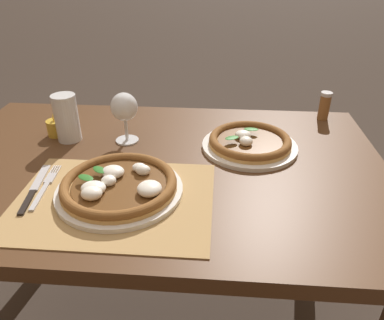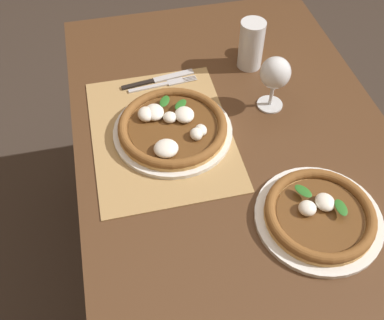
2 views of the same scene
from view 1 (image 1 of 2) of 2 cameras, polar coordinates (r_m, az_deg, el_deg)
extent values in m
cube|color=#4C301C|center=(1.06, -5.42, -1.31)|extent=(1.28, 0.82, 0.04)
cube|color=#4C301C|center=(1.71, -22.32, -5.00)|extent=(0.07, 0.07, 0.70)
cube|color=#4C301C|center=(1.59, 18.55, -7.00)|extent=(0.07, 0.07, 0.70)
cube|color=#A88451|center=(0.91, -11.79, -5.93)|extent=(0.47, 0.36, 0.00)
cylinder|color=silver|center=(0.93, -10.95, -4.54)|extent=(0.31, 0.31, 0.01)
cylinder|color=tan|center=(0.92, -11.01, -3.98)|extent=(0.28, 0.28, 0.01)
torus|color=brown|center=(0.92, -11.07, -3.47)|extent=(0.28, 0.28, 0.02)
cylinder|color=brown|center=(0.92, -11.05, -3.64)|extent=(0.23, 0.23, 0.00)
ellipsoid|color=white|center=(0.92, -12.58, -3.09)|extent=(0.04, 0.03, 0.02)
ellipsoid|color=white|center=(0.94, -7.47, -1.53)|extent=(0.04, 0.03, 0.03)
ellipsoid|color=white|center=(0.87, -6.50, -4.35)|extent=(0.06, 0.06, 0.03)
ellipsoid|color=white|center=(0.88, -15.05, -4.93)|extent=(0.05, 0.04, 0.03)
ellipsoid|color=white|center=(0.96, -8.03, -1.14)|extent=(0.04, 0.03, 0.02)
ellipsoid|color=white|center=(0.90, -14.80, -4.16)|extent=(0.06, 0.05, 0.03)
ellipsoid|color=white|center=(0.95, -11.98, -1.77)|extent=(0.06, 0.05, 0.03)
ellipsoid|color=#286B23|center=(0.93, -15.89, -2.59)|extent=(0.05, 0.04, 0.00)
ellipsoid|color=#286B23|center=(0.95, -13.94, -1.43)|extent=(0.05, 0.05, 0.00)
cylinder|color=silver|center=(1.13, 8.75, 2.10)|extent=(0.28, 0.28, 0.01)
cylinder|color=tan|center=(1.12, 8.79, 2.60)|extent=(0.24, 0.24, 0.01)
torus|color=brown|center=(1.12, 8.83, 3.04)|extent=(0.24, 0.24, 0.02)
cylinder|color=brown|center=(1.12, 8.81, 2.89)|extent=(0.19, 0.19, 0.00)
ellipsoid|color=white|center=(1.13, 7.78, 3.84)|extent=(0.05, 0.04, 0.03)
ellipsoid|color=white|center=(1.09, 8.24, 2.85)|extent=(0.04, 0.04, 0.03)
ellipsoid|color=#286B23|center=(1.15, 9.01, 4.66)|extent=(0.04, 0.03, 0.00)
ellipsoid|color=#286B23|center=(1.09, 6.11, 3.39)|extent=(0.05, 0.04, 0.00)
cylinder|color=silver|center=(1.18, -9.83, 2.99)|extent=(0.07, 0.07, 0.00)
cylinder|color=silver|center=(1.16, -9.98, 4.53)|extent=(0.01, 0.01, 0.06)
ellipsoid|color=silver|center=(1.13, -10.31, 7.97)|extent=(0.08, 0.08, 0.08)
ellipsoid|color=#C17019|center=(1.13, -10.26, 7.49)|extent=(0.07, 0.07, 0.05)
cylinder|color=silver|center=(1.20, -18.57, 6.09)|extent=(0.07, 0.07, 0.15)
cylinder|color=black|center=(1.21, -18.46, 5.46)|extent=(0.07, 0.07, 0.12)
cylinder|color=silver|center=(1.18, -18.97, 8.37)|extent=(0.07, 0.07, 0.02)
cube|color=#B7B7BC|center=(0.97, -22.19, -5.11)|extent=(0.02, 0.12, 0.00)
cube|color=#B7B7BC|center=(1.03, -20.77, -2.58)|extent=(0.03, 0.05, 0.00)
cylinder|color=#B7B7BC|center=(1.06, -19.63, -1.36)|extent=(0.01, 0.04, 0.00)
cylinder|color=#B7B7BC|center=(1.06, -19.93, -1.36)|extent=(0.01, 0.04, 0.00)
cylinder|color=#B7B7BC|center=(1.07, -20.24, -1.36)|extent=(0.01, 0.04, 0.00)
cylinder|color=#B7B7BC|center=(1.07, -20.54, -1.36)|extent=(0.01, 0.04, 0.00)
cube|color=black|center=(0.96, -23.85, -5.93)|extent=(0.03, 0.10, 0.01)
cube|color=#B7B7BC|center=(1.04, -22.10, -2.50)|extent=(0.04, 0.12, 0.00)
cylinder|color=gold|center=(1.26, -20.00, 4.63)|extent=(0.06, 0.06, 0.05)
cylinder|color=silver|center=(1.26, -19.94, 4.32)|extent=(0.04, 0.04, 0.03)
ellipsoid|color=#F9C64C|center=(1.25, -20.28, 6.08)|extent=(0.01, 0.01, 0.02)
cylinder|color=brown|center=(1.37, 19.50, 7.55)|extent=(0.04, 0.04, 0.08)
cylinder|color=#BCBCC1|center=(1.36, 19.85, 9.44)|extent=(0.04, 0.04, 0.01)
camera|label=2|loc=(0.88, 61.45, 39.53)|focal=42.00mm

